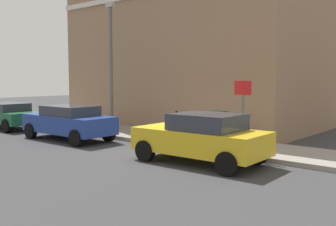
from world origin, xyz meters
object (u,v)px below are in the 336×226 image
object	(u,v)px
lamppost	(111,60)
car_blue	(69,122)
car_green	(7,115)
utility_cabinet	(218,128)
bollard_near_cabinet	(177,123)
car_yellow	(202,137)
street_sign	(243,105)

from	to	relation	value
lamppost	car_blue	bearing A→B (deg)	-173.22
car_green	lamppost	size ratio (longest dim) A/B	0.74
utility_cabinet	bollard_near_cabinet	world-z (taller)	utility_cabinet
car_blue	bollard_near_cabinet	xyz separation A→B (m)	(2.83, -3.31, -0.05)
car_green	utility_cabinet	xyz separation A→B (m)	(2.55, -10.82, -0.00)
car_yellow	lamppost	bearing A→B (deg)	-22.13
car_green	street_sign	xyz separation A→B (m)	(1.35, -12.51, 0.98)
car_blue	bollard_near_cabinet	world-z (taller)	car_blue
car_green	lamppost	distance (m)	6.25
car_green	utility_cabinet	bearing A→B (deg)	-166.46
car_yellow	car_blue	world-z (taller)	car_yellow
car_green	bollard_near_cabinet	distance (m)	9.16
car_green	bollard_near_cabinet	xyz separation A→B (m)	(2.65, -8.77, 0.02)
car_yellow	lamppost	xyz separation A→B (m)	(2.57, 6.89, 2.53)
car_yellow	bollard_near_cabinet	distance (m)	4.33
bollard_near_cabinet	street_sign	xyz separation A→B (m)	(-1.30, -3.75, 0.96)
car_blue	bollard_near_cabinet	size ratio (longest dim) A/B	4.03
street_sign	car_yellow	bearing A→B (deg)	162.76
utility_cabinet	lamppost	size ratio (longest dim) A/B	0.20
car_blue	utility_cabinet	bearing A→B (deg)	-153.79
car_yellow	bollard_near_cabinet	world-z (taller)	car_yellow
bollard_near_cabinet	lamppost	distance (m)	4.46
car_blue	utility_cabinet	distance (m)	6.02
car_yellow	street_sign	bearing A→B (deg)	-108.88
car_green	lamppost	world-z (taller)	lamppost
car_blue	street_sign	world-z (taller)	street_sign
bollard_near_cabinet	street_sign	world-z (taller)	street_sign
car_green	bollard_near_cabinet	size ratio (longest dim) A/B	4.08
car_blue	utility_cabinet	xyz separation A→B (m)	(2.73, -5.36, -0.07)
utility_cabinet	street_sign	bearing A→B (deg)	-125.25
utility_cabinet	lamppost	distance (m)	6.25
car_yellow	utility_cabinet	bearing A→B (deg)	-67.65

